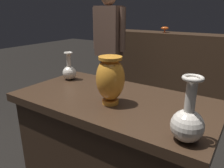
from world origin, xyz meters
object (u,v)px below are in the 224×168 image
Objects in this scene: vase_left_accent at (69,71)px; shelf_vase_left at (165,28)px; visitor_near_left at (109,45)px; vase_tall_behind at (188,121)px; vase_centerpiece at (110,79)px.

shelf_vase_left is at bearing 91.23° from vase_left_accent.
visitor_near_left is (-0.41, 1.12, 0.03)m from vase_left_accent.
vase_left_accent is (-0.97, 0.34, -0.02)m from vase_tall_behind.
vase_tall_behind is 2.45× the size of shelf_vase_left.
vase_tall_behind is 2.00m from visitor_near_left.
vase_tall_behind is at bearing 134.13° from visitor_near_left.
vase_centerpiece is at bearing -76.23° from shelf_vase_left.
vase_left_accent is at bearing 160.54° from vase_tall_behind.
vase_centerpiece is at bearing 163.19° from vase_tall_behind.
vase_left_accent is 1.19m from visitor_near_left.
vase_left_accent is at bearing 158.23° from vase_centerpiece.
visitor_near_left is at bearing 110.02° from vase_left_accent.
visitor_near_left reaches higher than vase_centerpiece.
vase_centerpiece is 0.55m from vase_left_accent.
vase_left_accent is 2.07m from shelf_vase_left.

